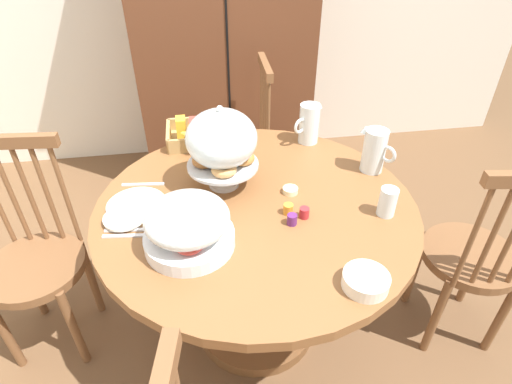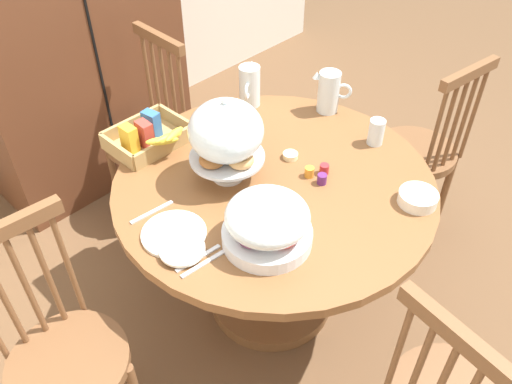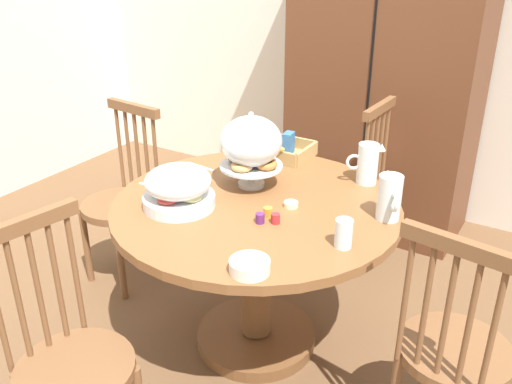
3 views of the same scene
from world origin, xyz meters
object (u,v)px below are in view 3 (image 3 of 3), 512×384
at_px(china_plate_large, 180,175).
at_px(dining_table, 256,245).
at_px(fruit_platter_covered, 178,188).
at_px(china_plate_small, 162,178).
at_px(cereal_basket, 277,148).
at_px(cereal_bowl, 250,266).
at_px(windsor_chair_by_cabinet, 349,190).
at_px(pastry_stand_with_dome, 251,144).
at_px(milk_pitcher, 389,199).
at_px(wooden_armoire, 386,75).
at_px(windsor_chair_facing_door, 123,204).
at_px(drinking_glass, 344,233).
at_px(butter_dish, 291,204).
at_px(windsor_chair_near_window, 452,355).
at_px(orange_juice_pitcher, 367,165).
at_px(windsor_chair_far_side, 71,367).

bearing_deg(china_plate_large, dining_table, -6.29).
xyz_separation_m(fruit_platter_covered, china_plate_small, (-0.23, 0.16, -0.07)).
relative_size(cereal_basket, cereal_bowl, 2.26).
bearing_deg(windsor_chair_by_cabinet, pastry_stand_with_dome, -102.28).
xyz_separation_m(pastry_stand_with_dome, milk_pitcher, (0.63, 0.02, -0.11)).
height_order(wooden_armoire, windsor_chair_facing_door, wooden_armoire).
bearing_deg(cereal_basket, windsor_chair_facing_door, -150.42).
height_order(drinking_glass, butter_dish, drinking_glass).
height_order(windsor_chair_near_window, butter_dish, windsor_chair_near_window).
bearing_deg(cereal_bowl, china_plate_small, 150.10).
bearing_deg(windsor_chair_near_window, wooden_armoire, 118.18).
distance_m(windsor_chair_facing_door, orange_juice_pitcher, 1.32).
xyz_separation_m(wooden_armoire, china_plate_large, (-0.47, -1.42, -0.24)).
distance_m(windsor_chair_by_cabinet, cereal_basket, 0.57).
bearing_deg(fruit_platter_covered, dining_table, 37.76).
relative_size(windsor_chair_near_window, milk_pitcher, 5.25).
relative_size(windsor_chair_far_side, orange_juice_pitcher, 5.25).
distance_m(cereal_basket, cereal_bowl, 1.07).
height_order(windsor_chair_near_window, cereal_basket, windsor_chair_near_window).
xyz_separation_m(wooden_armoire, windsor_chair_near_window, (0.87, -1.63, -0.53)).
bearing_deg(orange_juice_pitcher, windsor_chair_facing_door, -164.87).
height_order(windsor_chair_by_cabinet, milk_pitcher, windsor_chair_by_cabinet).
relative_size(windsor_chair_by_cabinet, orange_juice_pitcher, 5.25).
distance_m(windsor_chair_by_cabinet, cereal_bowl, 1.42).
distance_m(china_plate_large, drinking_glass, 0.93).
distance_m(orange_juice_pitcher, milk_pitcher, 0.35).
xyz_separation_m(wooden_armoire, dining_table, (-0.02, -1.47, -0.45)).
height_order(pastry_stand_with_dome, butter_dish, pastry_stand_with_dome).
xyz_separation_m(fruit_platter_covered, drinking_glass, (0.71, 0.05, -0.03)).
height_order(pastry_stand_with_dome, china_plate_large, pastry_stand_with_dome).
relative_size(orange_juice_pitcher, china_plate_large, 0.84).
relative_size(pastry_stand_with_dome, orange_juice_pitcher, 1.85).
bearing_deg(fruit_platter_covered, orange_juice_pitcher, 47.97).
height_order(wooden_armoire, cereal_basket, wooden_armoire).
distance_m(wooden_armoire, china_plate_small, 1.60).
height_order(windsor_chair_far_side, orange_juice_pitcher, windsor_chair_far_side).
relative_size(windsor_chair_far_side, drinking_glass, 8.86).
height_order(dining_table, drinking_glass, drinking_glass).
bearing_deg(cereal_basket, pastry_stand_with_dome, -78.01).
bearing_deg(windsor_chair_near_window, drinking_glass, 177.55).
bearing_deg(cereal_bowl, wooden_armoire, 96.92).
bearing_deg(butter_dish, windsor_chair_facing_door, 176.53).
relative_size(windsor_chair_facing_door, milk_pitcher, 5.25).
relative_size(windsor_chair_facing_door, china_plate_large, 4.43).
height_order(dining_table, pastry_stand_with_dome, pastry_stand_with_dome).
bearing_deg(orange_juice_pitcher, china_plate_small, -149.44).
bearing_deg(butter_dish, pastry_stand_with_dome, 159.62).
distance_m(china_plate_large, china_plate_small, 0.09).
relative_size(wooden_armoire, cereal_bowl, 14.00).
bearing_deg(wooden_armoire, orange_juice_pitcher, -74.00).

